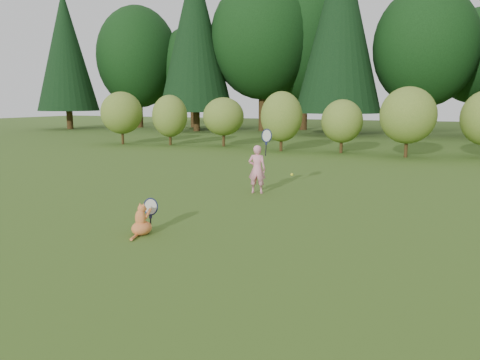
% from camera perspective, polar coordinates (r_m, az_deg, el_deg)
% --- Properties ---
extents(ground, '(100.00, 100.00, 0.00)m').
position_cam_1_polar(ground, '(9.17, -3.14, -5.01)').
color(ground, '#2D4A14').
rests_on(ground, ground).
extents(shrub_row, '(28.00, 3.00, 2.80)m').
position_cam_1_polar(shrub_row, '(21.33, 12.65, 6.96)').
color(shrub_row, '#4F6E22').
rests_on(shrub_row, ground).
extents(woodland_backdrop, '(48.00, 10.00, 15.00)m').
position_cam_1_polar(woodland_backdrop, '(31.62, 16.66, 18.71)').
color(woodland_backdrop, black).
rests_on(woodland_backdrop, ground).
extents(child, '(0.70, 0.41, 1.83)m').
position_cam_1_polar(child, '(11.77, 2.13, 1.46)').
color(child, pink).
rests_on(child, ground).
extents(cat, '(0.43, 0.73, 0.77)m').
position_cam_1_polar(cat, '(8.37, -11.89, -4.60)').
color(cat, '#CC5927').
rests_on(cat, ground).
extents(tennis_ball, '(0.06, 0.06, 0.06)m').
position_cam_1_polar(tennis_ball, '(9.95, 6.34, 0.66)').
color(tennis_ball, '#B4CF18').
rests_on(tennis_ball, ground).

